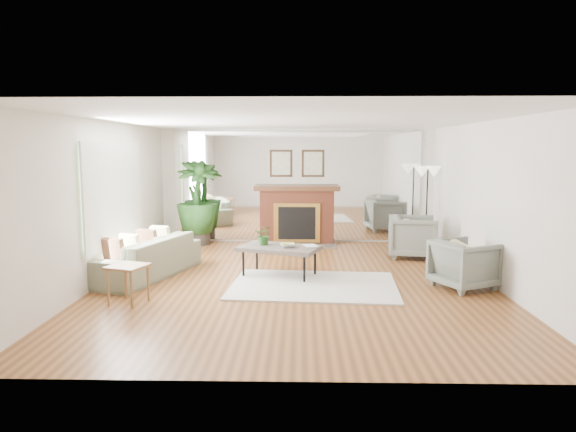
{
  "coord_description": "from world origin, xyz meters",
  "views": [
    {
      "loc": [
        0.07,
        -7.85,
        2.07
      ],
      "look_at": [
        -0.13,
        0.6,
        0.96
      ],
      "focal_mm": 32.0,
      "sensor_mm": 36.0,
      "label": 1
    }
  ],
  "objects_px": {
    "floor_lamp": "(428,178)",
    "coffee_table": "(279,249)",
    "armchair_front": "(464,264)",
    "armchair_back": "(412,237)",
    "fireplace": "(297,214)",
    "potted_ficus": "(197,200)",
    "sofa": "(145,257)",
    "side_table": "(128,271)"
  },
  "relations": [
    {
      "from": "armchair_back",
      "to": "floor_lamp",
      "type": "bearing_deg",
      "value": -18.76
    },
    {
      "from": "sofa",
      "to": "armchair_back",
      "type": "bearing_deg",
      "value": 125.53
    },
    {
      "from": "sofa",
      "to": "floor_lamp",
      "type": "distance_m",
      "value": 5.84
    },
    {
      "from": "fireplace",
      "to": "armchair_back",
      "type": "relative_size",
      "value": 2.33
    },
    {
      "from": "coffee_table",
      "to": "potted_ficus",
      "type": "xyz_separation_m",
      "value": [
        -1.89,
        2.8,
        0.51
      ]
    },
    {
      "from": "fireplace",
      "to": "floor_lamp",
      "type": "distance_m",
      "value": 2.86
    },
    {
      "from": "armchair_front",
      "to": "sofa",
      "type": "bearing_deg",
      "value": 57.33
    },
    {
      "from": "fireplace",
      "to": "floor_lamp",
      "type": "relative_size",
      "value": 1.2
    },
    {
      "from": "potted_ficus",
      "to": "armchair_back",
      "type": "bearing_deg",
      "value": -15.86
    },
    {
      "from": "side_table",
      "to": "potted_ficus",
      "type": "bearing_deg",
      "value": 88.94
    },
    {
      "from": "floor_lamp",
      "to": "potted_ficus",
      "type": "bearing_deg",
      "value": 176.39
    },
    {
      "from": "coffee_table",
      "to": "sofa",
      "type": "xyz_separation_m",
      "value": [
        -2.19,
        -0.02,
        -0.14
      ]
    },
    {
      "from": "armchair_front",
      "to": "coffee_table",
      "type": "bearing_deg",
      "value": 51.63
    },
    {
      "from": "coffee_table",
      "to": "armchair_back",
      "type": "xyz_separation_m",
      "value": [
        2.48,
        1.56,
        -0.06
      ]
    },
    {
      "from": "side_table",
      "to": "armchair_back",
      "type": "bearing_deg",
      "value": 34.39
    },
    {
      "from": "fireplace",
      "to": "potted_ficus",
      "type": "bearing_deg",
      "value": -175.79
    },
    {
      "from": "fireplace",
      "to": "coffee_table",
      "type": "height_order",
      "value": "fireplace"
    },
    {
      "from": "fireplace",
      "to": "potted_ficus",
      "type": "relative_size",
      "value": 1.13
    },
    {
      "from": "armchair_front",
      "to": "armchair_back",
      "type": "bearing_deg",
      "value": -17.9
    },
    {
      "from": "sofa",
      "to": "armchair_back",
      "type": "xyz_separation_m",
      "value": [
        4.67,
        1.57,
        0.08
      ]
    },
    {
      "from": "armchair_back",
      "to": "side_table",
      "type": "bearing_deg",
      "value": 132.8
    },
    {
      "from": "fireplace",
      "to": "sofa",
      "type": "relative_size",
      "value": 0.93
    },
    {
      "from": "fireplace",
      "to": "armchair_back",
      "type": "height_order",
      "value": "fireplace"
    },
    {
      "from": "fireplace",
      "to": "armchair_front",
      "type": "bearing_deg",
      "value": -54.93
    },
    {
      "from": "potted_ficus",
      "to": "floor_lamp",
      "type": "distance_m",
      "value": 4.89
    },
    {
      "from": "armchair_back",
      "to": "armchair_front",
      "type": "relative_size",
      "value": 1.1
    },
    {
      "from": "armchair_back",
      "to": "potted_ficus",
      "type": "relative_size",
      "value": 0.48
    },
    {
      "from": "side_table",
      "to": "floor_lamp",
      "type": "distance_m",
      "value": 6.43
    },
    {
      "from": "floor_lamp",
      "to": "coffee_table",
      "type": "bearing_deg",
      "value": -139.94
    },
    {
      "from": "sofa",
      "to": "armchair_front",
      "type": "height_order",
      "value": "armchair_front"
    },
    {
      "from": "armchair_front",
      "to": "potted_ficus",
      "type": "distance_m",
      "value": 5.83
    },
    {
      "from": "fireplace",
      "to": "floor_lamp",
      "type": "height_order",
      "value": "fireplace"
    },
    {
      "from": "potted_ficus",
      "to": "floor_lamp",
      "type": "xyz_separation_m",
      "value": [
        4.86,
        -0.31,
        0.49
      ]
    },
    {
      "from": "coffee_table",
      "to": "side_table",
      "type": "bearing_deg",
      "value": -142.84
    },
    {
      "from": "coffee_table",
      "to": "floor_lamp",
      "type": "height_order",
      "value": "floor_lamp"
    },
    {
      "from": "coffee_table",
      "to": "floor_lamp",
      "type": "relative_size",
      "value": 0.83
    },
    {
      "from": "armchair_back",
      "to": "armchair_front",
      "type": "xyz_separation_m",
      "value": [
        0.3,
        -2.18,
        -0.04
      ]
    },
    {
      "from": "sofa",
      "to": "armchair_back",
      "type": "height_order",
      "value": "armchair_back"
    },
    {
      "from": "armchair_back",
      "to": "floor_lamp",
      "type": "xyz_separation_m",
      "value": [
        0.48,
        0.94,
        1.06
      ]
    },
    {
      "from": "fireplace",
      "to": "side_table",
      "type": "distance_m",
      "value": 4.99
    },
    {
      "from": "side_table",
      "to": "floor_lamp",
      "type": "bearing_deg",
      "value": 38.93
    },
    {
      "from": "armchair_front",
      "to": "side_table",
      "type": "distance_m",
      "value": 4.83
    }
  ]
}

